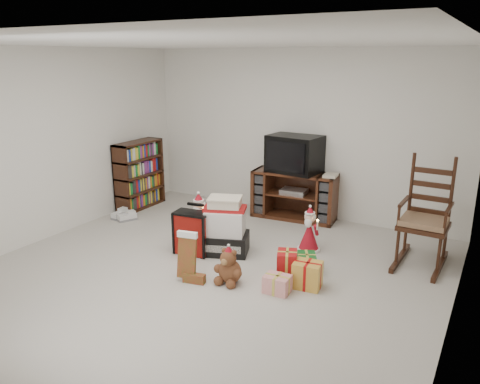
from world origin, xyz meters
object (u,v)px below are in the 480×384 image
(sneaker_pair, at_px, (124,216))
(gift_cluster, at_px, (293,270))
(rocking_chair, at_px, (424,227))
(mrs_claus_figurine, at_px, (199,223))
(red_suitcase, at_px, (192,233))
(teddy_bear, at_px, (229,268))
(bookshelf, at_px, (139,176))
(santa_figurine, at_px, (309,234))
(tv_stand, at_px, (294,195))
(gift_pile, at_px, (225,229))
(crt_television, at_px, (294,154))

(sneaker_pair, relative_size, gift_cluster, 0.43)
(rocking_chair, relative_size, mrs_claus_figurine, 1.97)
(rocking_chair, xyz_separation_m, sneaker_pair, (-4.17, -0.60, -0.40))
(red_suitcase, xyz_separation_m, teddy_bear, (0.80, -0.45, -0.10))
(bookshelf, bearing_deg, santa_figurine, -6.33)
(bookshelf, xyz_separation_m, mrs_claus_figurine, (1.70, -0.78, -0.26))
(teddy_bear, relative_size, gift_cluster, 0.47)
(red_suitcase, bearing_deg, teddy_bear, -36.16)
(tv_stand, xyz_separation_m, mrs_claus_figurine, (-0.70, -1.51, -0.10))
(bookshelf, bearing_deg, gift_cluster, -20.36)
(tv_stand, distance_m, sneaker_pair, 2.60)
(mrs_claus_figurine, bearing_deg, gift_cluster, -15.17)
(gift_pile, distance_m, red_suitcase, 0.41)
(gift_pile, distance_m, sneaker_pair, 2.04)
(bookshelf, height_order, rocking_chair, rocking_chair)
(santa_figurine, bearing_deg, teddy_bear, -108.55)
(rocking_chair, relative_size, crt_television, 1.67)
(gift_pile, relative_size, teddy_bear, 1.82)
(tv_stand, bearing_deg, sneaker_pair, -153.82)
(santa_figurine, bearing_deg, mrs_claus_figurine, -162.03)
(gift_pile, xyz_separation_m, mrs_claus_figurine, (-0.48, 0.13, -0.05))
(teddy_bear, xyz_separation_m, crt_television, (-0.28, 2.33, 0.82))
(mrs_claus_figurine, height_order, sneaker_pair, mrs_claus_figurine)
(sneaker_pair, xyz_separation_m, gift_cluster, (3.04, -0.59, 0.08))
(bookshelf, relative_size, mrs_claus_figurine, 1.60)
(sneaker_pair, bearing_deg, gift_pile, 2.20)
(santa_figurine, xyz_separation_m, sneaker_pair, (-2.88, -0.27, -0.18))
(tv_stand, distance_m, teddy_bear, 2.34)
(gift_pile, relative_size, gift_cluster, 0.85)
(bookshelf, relative_size, red_suitcase, 1.70)
(gift_pile, bearing_deg, mrs_claus_figurine, 143.63)
(gift_pile, distance_m, crt_television, 1.80)
(tv_stand, relative_size, bookshelf, 1.19)
(gift_pile, bearing_deg, red_suitcase, -167.06)
(red_suitcase, relative_size, mrs_claus_figurine, 0.94)
(rocking_chair, relative_size, sneaker_pair, 3.70)
(santa_figurine, height_order, sneaker_pair, santa_figurine)
(mrs_claus_figurine, relative_size, sneaker_pair, 1.88)
(tv_stand, height_order, teddy_bear, tv_stand)
(bookshelf, bearing_deg, rocking_chair, -0.03)
(crt_television, bearing_deg, gift_pile, -90.20)
(gift_cluster, bearing_deg, red_suitcase, 177.71)
(santa_figurine, relative_size, gift_cluster, 0.71)
(gift_pile, distance_m, teddy_bear, 0.83)
(bookshelf, xyz_separation_m, gift_cluster, (3.22, -1.20, -0.39))
(bookshelf, xyz_separation_m, red_suitcase, (1.85, -1.14, -0.24))
(bookshelf, distance_m, crt_television, 2.53)
(rocking_chair, distance_m, gift_cluster, 1.68)
(red_suitcase, relative_size, crt_television, 0.80)
(santa_figurine, bearing_deg, tv_stand, 122.13)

